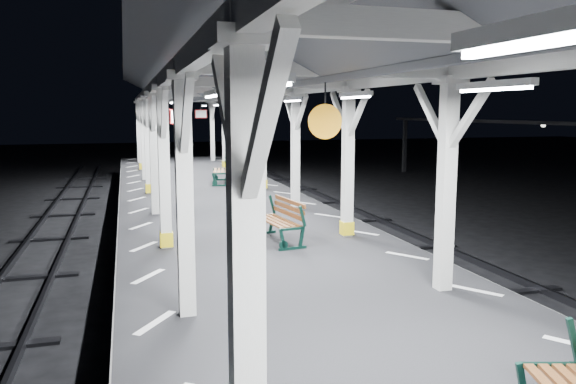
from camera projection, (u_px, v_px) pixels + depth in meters
name	position (u px, v px, depth m)	size (l,w,h in m)	color
ground	(286.00, 318.00, 10.38)	(120.00, 120.00, 0.00)	black
platform	(286.00, 292.00, 10.31)	(6.00, 50.00, 1.00)	black
hazard_stripes_left	(148.00, 276.00, 9.56)	(1.00, 48.00, 0.01)	silver
hazard_stripes_right	(407.00, 256.00, 10.92)	(1.00, 48.00, 0.01)	silver
track_right	(515.00, 290.00, 11.75)	(2.20, 60.00, 0.16)	#2D2D33
canopy	(286.00, 67.00, 9.72)	(5.40, 49.00, 4.65)	silver
bench_mid	(281.00, 219.00, 12.11)	(0.85, 1.74, 0.91)	black
bench_far	(223.00, 170.00, 21.81)	(0.98, 1.91, 0.99)	black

